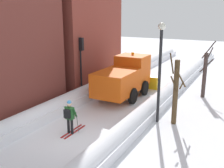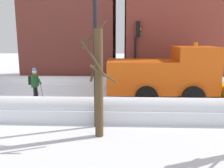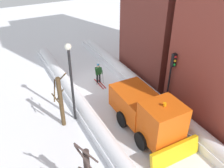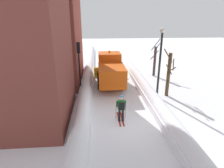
{
  "view_description": "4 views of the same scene",
  "coord_description": "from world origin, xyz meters",
  "px_view_note": "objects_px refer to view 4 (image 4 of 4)",
  "views": [
    {
      "loc": [
        7.6,
        -9.8,
        6.1
      ],
      "look_at": [
        -0.24,
        4.98,
        1.49
      ],
      "focal_mm": 42.53,
      "sensor_mm": 36.0,
      "label": 1
    },
    {
      "loc": [
        11.99,
        4.76,
        3.32
      ],
      "look_at": [
        0.09,
        4.28,
        1.04
      ],
      "focal_mm": 38.57,
      "sensor_mm": 36.0,
      "label": 2
    },
    {
      "loc": [
        7.06,
        16.27,
        10.78
      ],
      "look_at": [
        0.02,
        3.01,
        1.41
      ],
      "focal_mm": 38.4,
      "sensor_mm": 36.0,
      "label": 3
    },
    {
      "loc": [
        -1.57,
        -9.98,
        6.21
      ],
      "look_at": [
        -0.51,
        2.86,
        1.59
      ],
      "focal_mm": 29.69,
      "sensor_mm": 36.0,
      "label": 4
    }
  ],
  "objects_px": {
    "skier": "(121,107)",
    "bare_tree_mid": "(155,60)",
    "traffic_light_pole": "(79,58)",
    "street_lamp": "(160,55)",
    "bare_tree_near": "(169,74)",
    "plow_truck": "(111,70)"
  },
  "relations": [
    {
      "from": "plow_truck",
      "to": "bare_tree_near",
      "type": "bearing_deg",
      "value": -34.21
    },
    {
      "from": "traffic_light_pole",
      "to": "street_lamp",
      "type": "distance_m",
      "value": 6.69
    },
    {
      "from": "bare_tree_mid",
      "to": "plow_truck",
      "type": "bearing_deg",
      "value": -152.62
    },
    {
      "from": "skier",
      "to": "traffic_light_pole",
      "type": "relative_size",
      "value": 0.42
    },
    {
      "from": "traffic_light_pole",
      "to": "street_lamp",
      "type": "bearing_deg",
      "value": -16.42
    },
    {
      "from": "bare_tree_mid",
      "to": "traffic_light_pole",
      "type": "bearing_deg",
      "value": -153.04
    },
    {
      "from": "bare_tree_near",
      "to": "bare_tree_mid",
      "type": "xyz_separation_m",
      "value": [
        0.61,
        5.72,
        -0.14
      ]
    },
    {
      "from": "street_lamp",
      "to": "bare_tree_mid",
      "type": "xyz_separation_m",
      "value": [
        1.5,
        5.9,
        -1.72
      ]
    },
    {
      "from": "traffic_light_pole",
      "to": "bare_tree_near",
      "type": "bearing_deg",
      "value": -13.13
    },
    {
      "from": "street_lamp",
      "to": "skier",
      "type": "bearing_deg",
      "value": -134.04
    },
    {
      "from": "skier",
      "to": "street_lamp",
      "type": "relative_size",
      "value": 0.33
    },
    {
      "from": "skier",
      "to": "bare_tree_near",
      "type": "xyz_separation_m",
      "value": [
        4.36,
        3.76,
        0.89
      ]
    },
    {
      "from": "street_lamp",
      "to": "bare_tree_mid",
      "type": "distance_m",
      "value": 6.33
    },
    {
      "from": "street_lamp",
      "to": "bare_tree_near",
      "type": "xyz_separation_m",
      "value": [
        0.89,
        0.18,
        -1.59
      ]
    },
    {
      "from": "plow_truck",
      "to": "street_lamp",
      "type": "xyz_separation_m",
      "value": [
        3.62,
        -3.25,
        2.0
      ]
    },
    {
      "from": "street_lamp",
      "to": "bare_tree_mid",
      "type": "relative_size",
      "value": 1.34
    },
    {
      "from": "bare_tree_near",
      "to": "bare_tree_mid",
      "type": "height_order",
      "value": "bare_tree_mid"
    },
    {
      "from": "bare_tree_mid",
      "to": "street_lamp",
      "type": "bearing_deg",
      "value": -104.26
    },
    {
      "from": "traffic_light_pole",
      "to": "bare_tree_mid",
      "type": "bearing_deg",
      "value": 26.96
    },
    {
      "from": "traffic_light_pole",
      "to": "street_lamp",
      "type": "xyz_separation_m",
      "value": [
        6.4,
        -1.89,
        0.45
      ]
    },
    {
      "from": "traffic_light_pole",
      "to": "bare_tree_mid",
      "type": "height_order",
      "value": "traffic_light_pole"
    },
    {
      "from": "skier",
      "to": "bare_tree_mid",
      "type": "distance_m",
      "value": 10.73
    }
  ]
}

